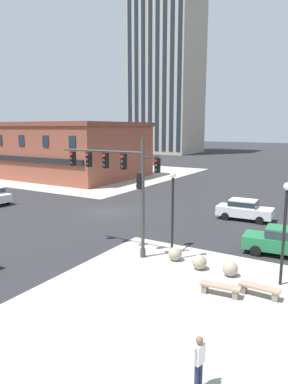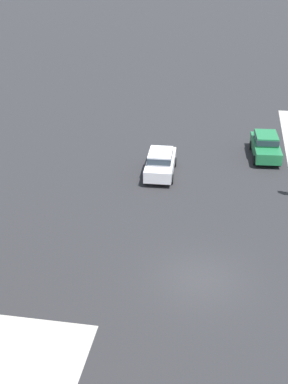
# 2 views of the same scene
# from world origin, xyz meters

# --- Properties ---
(ground_plane) EXTENTS (320.00, 320.00, 0.00)m
(ground_plane) POSITION_xyz_m (0.00, 0.00, 0.00)
(ground_plane) COLOR #262628
(sidewalk_corner_slab) EXTENTS (20.00, 19.00, 0.02)m
(sidewalk_corner_slab) POSITION_xyz_m (16.00, -14.50, 0.00)
(sidewalk_corner_slab) COLOR #A8A399
(sidewalk_corner_slab) RESTS_ON ground
(sidewalk_far_corner) EXTENTS (32.00, 32.00, 0.02)m
(sidewalk_far_corner) POSITION_xyz_m (-20.00, 20.00, 0.00)
(sidewalk_far_corner) COLOR #A8A399
(sidewalk_far_corner) RESTS_ON ground
(traffic_signal_main) EXTENTS (6.08, 2.09, 6.87)m
(traffic_signal_main) POSITION_xyz_m (6.91, -7.79, 4.59)
(traffic_signal_main) COLOR #383D38
(traffic_signal_main) RESTS_ON ground
(bollard_sphere_curb_a) EXTENTS (0.79, 0.79, 0.79)m
(bollard_sphere_curb_a) POSITION_xyz_m (10.22, -7.47, 0.39)
(bollard_sphere_curb_a) COLOR gray
(bollard_sphere_curb_a) RESTS_ON ground
(bollard_sphere_curb_b) EXTENTS (0.79, 0.79, 0.79)m
(bollard_sphere_curb_b) POSITION_xyz_m (11.89, -7.94, 0.39)
(bollard_sphere_curb_b) COLOR gray
(bollard_sphere_curb_b) RESTS_ON ground
(bollard_sphere_curb_c) EXTENTS (0.79, 0.79, 0.79)m
(bollard_sphere_curb_c) POSITION_xyz_m (13.56, -7.94, 0.39)
(bollard_sphere_curb_c) COLOR gray
(bollard_sphere_curb_c) RESTS_ON ground
(bench_near_signal) EXTENTS (1.84, 0.65, 0.49)m
(bench_near_signal) POSITION_xyz_m (13.81, -10.22, 0.33)
(bench_near_signal) COLOR #9E7F66
(bench_near_signal) RESTS_ON ground
(bench_mid_block) EXTENTS (1.81, 0.53, 0.49)m
(bench_mid_block) POSITION_xyz_m (15.36, -9.44, 0.33)
(bench_mid_block) COLOR #9E7F66
(bench_mid_block) RESTS_ON ground
(pedestrian_at_curb) EXTENTS (0.28, 0.53, 1.66)m
(pedestrian_at_curb) POSITION_xyz_m (15.16, -16.13, 0.95)
(pedestrian_at_curb) COLOR #232847
(pedestrian_at_curb) RESTS_ON ground
(street_lamp_corner_near) EXTENTS (0.36, 0.36, 5.09)m
(street_lamp_corner_near) POSITION_xyz_m (10.00, -7.42, 3.22)
(street_lamp_corner_near) COLOR black
(street_lamp_corner_near) RESTS_ON ground
(street_lamp_mid_sidewalk) EXTENTS (0.36, 0.36, 4.99)m
(street_lamp_mid_sidewalk) POSITION_xyz_m (15.96, -7.68, 3.16)
(street_lamp_mid_sidewalk) COLOR black
(street_lamp_mid_sidewalk) RESTS_ON ground
(car_main_northbound_far) EXTENTS (4.53, 2.16, 1.68)m
(car_main_northbound_far) POSITION_xyz_m (15.34, -3.45, 0.92)
(car_main_northbound_far) COLOR #1E6B3D
(car_main_northbound_far) RESTS_ON ground
(car_cross_westbound) EXTENTS (4.47, 2.03, 1.68)m
(car_cross_westbound) POSITION_xyz_m (11.17, 3.50, 0.92)
(car_cross_westbound) COLOR silver
(car_cross_westbound) RESTS_ON ground
(storefront_block_near_corner) EXTENTS (23.34, 16.47, 8.25)m
(storefront_block_near_corner) POSITION_xyz_m (-20.44, 16.02, 4.13)
(storefront_block_near_corner) COLOR brown
(storefront_block_near_corner) RESTS_ON ground
(residential_tower_skyline_left) EXTENTS (18.05, 16.73, 52.58)m
(residential_tower_skyline_left) POSITION_xyz_m (-30.22, 70.17, 26.31)
(residential_tower_skyline_left) COLOR #B2A899
(residential_tower_skyline_left) RESTS_ON ground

